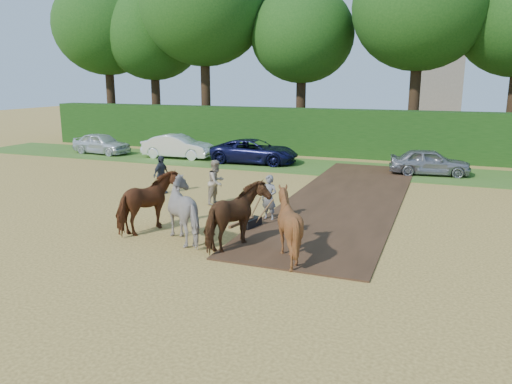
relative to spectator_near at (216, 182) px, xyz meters
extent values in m
plane|color=gold|center=(3.22, -4.35, -0.89)|extent=(120.00, 120.00, 0.00)
cube|color=#472D1C|center=(4.72, 2.65, -0.87)|extent=(4.50, 17.00, 0.05)
cube|color=#38601E|center=(3.22, 9.65, -0.88)|extent=(50.00, 5.00, 0.03)
cube|color=#14380F|center=(3.22, 14.15, 0.61)|extent=(46.00, 1.60, 3.00)
imported|color=beige|center=(0.00, 0.00, 0.00)|extent=(0.81, 0.97, 1.79)
imported|color=#2A2E38|center=(-3.02, 0.76, -0.05)|extent=(0.50, 1.02, 1.69)
imported|color=#5D2917|center=(-0.45, -4.16, 0.08)|extent=(1.56, 2.50, 1.96)
imported|color=#B0A79E|center=(1.22, -4.41, 0.08)|extent=(2.27, 2.06, 1.96)
imported|color=#52291A|center=(2.88, -4.66, 0.08)|extent=(1.56, 2.50, 1.96)
imported|color=brown|center=(4.55, -4.91, 0.09)|extent=(1.95, 2.09, 1.96)
cube|color=black|center=(2.51, -2.56, -0.73)|extent=(0.51, 0.89, 0.33)
cube|color=brown|center=(2.38, -3.11, -0.57)|extent=(0.39, 1.29, 0.09)
cylinder|color=brown|center=(2.43, -2.02, -0.38)|extent=(0.14, 0.95, 0.69)
cylinder|color=brown|center=(2.83, -2.11, -0.38)|extent=(0.40, 0.90, 0.69)
imported|color=#9A9B92|center=(2.77, -1.47, -0.08)|extent=(0.67, 0.52, 1.64)
imported|color=silver|center=(-12.93, 9.41, -0.19)|extent=(4.28, 2.14, 1.40)
imported|color=white|center=(-7.29, 9.66, -0.15)|extent=(4.57, 1.78, 1.48)
imported|color=#13153E|center=(-2.09, 9.61, -0.18)|extent=(5.26, 2.65, 1.43)
imported|color=gray|center=(7.72, 9.51, -0.21)|extent=(4.23, 2.15, 1.38)
cylinder|color=#382616|center=(-17.78, 17.15, 2.03)|extent=(0.70, 0.70, 5.85)
ellipsoid|color=#163F11|center=(-17.78, 17.15, 8.11)|extent=(8.40, 8.40, 7.73)
cylinder|color=#382616|center=(-13.78, 17.65, 1.81)|extent=(0.70, 0.70, 5.40)
ellipsoid|color=#163F11|center=(-13.78, 17.65, 7.43)|extent=(7.80, 7.80, 7.18)
cylinder|color=#382616|center=(-8.78, 16.65, 2.37)|extent=(0.70, 0.70, 6.53)
ellipsoid|color=#163F11|center=(-8.78, 16.65, 9.08)|extent=(9.20, 9.20, 8.46)
cylinder|color=#382616|center=(-1.78, 18.15, 1.69)|extent=(0.70, 0.70, 5.17)
ellipsoid|color=#163F11|center=(-1.78, 18.15, 7.06)|extent=(7.40, 7.40, 6.81)
cylinder|color=#382616|center=(6.22, 17.15, 2.14)|extent=(0.70, 0.70, 6.08)
ellipsoid|color=#163F11|center=(6.22, 17.15, 8.41)|extent=(8.60, 8.60, 7.91)
cylinder|color=#382616|center=(12.22, 18.65, 1.92)|extent=(0.70, 0.70, 5.62)
cube|color=slate|center=(7.22, 50.65, 3.61)|extent=(5.00, 5.00, 9.00)
camera|label=1|loc=(8.50, -17.63, 4.09)|focal=35.00mm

